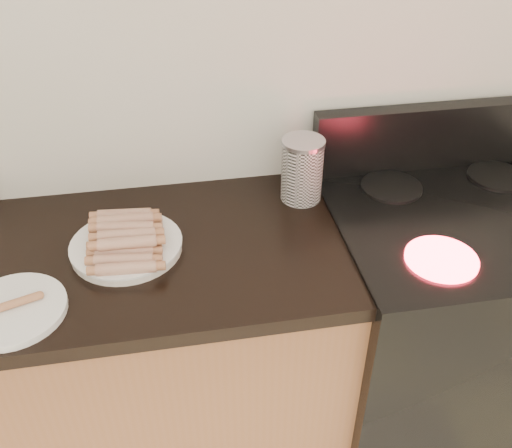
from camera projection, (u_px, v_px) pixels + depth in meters
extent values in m
cube|color=silver|center=(170.00, 53.00, 1.49)|extent=(4.00, 0.04, 2.60)
cube|color=black|center=(440.00, 332.00, 1.84)|extent=(0.76, 0.65, 0.90)
cube|color=black|center=(472.00, 216.00, 1.58)|extent=(0.76, 0.65, 0.01)
cube|color=black|center=(435.00, 136.00, 1.74)|extent=(0.76, 0.06, 0.20)
cylinder|color=#FF1E2D|center=(441.00, 259.00, 1.41)|extent=(0.18, 0.18, 0.01)
cylinder|color=black|center=(391.00, 187.00, 1.68)|extent=(0.18, 0.18, 0.01)
cylinder|color=black|center=(498.00, 176.00, 1.73)|extent=(0.18, 0.18, 0.01)
cylinder|color=white|center=(127.00, 247.00, 1.46)|extent=(0.31, 0.31, 0.02)
cylinder|color=silver|center=(13.00, 310.00, 1.28)|extent=(0.24, 0.24, 0.02)
cylinder|color=#993D39|center=(125.00, 268.00, 1.35)|extent=(0.14, 0.05, 0.03)
cylinder|color=#993D39|center=(125.00, 260.00, 1.38)|extent=(0.14, 0.05, 0.03)
cylinder|color=#993D39|center=(125.00, 251.00, 1.41)|extent=(0.14, 0.05, 0.03)
cylinder|color=#993D39|center=(125.00, 244.00, 1.43)|extent=(0.14, 0.05, 0.03)
cylinder|color=#993D39|center=(125.00, 236.00, 1.46)|extent=(0.14, 0.05, 0.03)
cylinder|color=#993D39|center=(126.00, 228.00, 1.48)|extent=(0.14, 0.05, 0.03)
cylinder|color=#993D39|center=(126.00, 221.00, 1.51)|extent=(0.14, 0.05, 0.03)
cylinder|color=#993D39|center=(126.00, 214.00, 1.54)|extent=(0.14, 0.05, 0.03)
cylinder|color=#993D39|center=(124.00, 243.00, 1.39)|extent=(0.14, 0.05, 0.03)
cylinder|color=#993D39|center=(124.00, 235.00, 1.42)|extent=(0.14, 0.05, 0.03)
cylinder|color=#993D39|center=(124.00, 228.00, 1.44)|extent=(0.14, 0.05, 0.03)
cylinder|color=#993D39|center=(124.00, 220.00, 1.47)|extent=(0.14, 0.05, 0.03)
cylinder|color=#C65E35|center=(11.00, 304.00, 1.26)|extent=(0.13, 0.06, 0.02)
cylinder|color=silver|center=(302.00, 172.00, 1.61)|extent=(0.12, 0.12, 0.18)
cylinder|color=silver|center=(304.00, 142.00, 1.56)|extent=(0.12, 0.12, 0.01)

